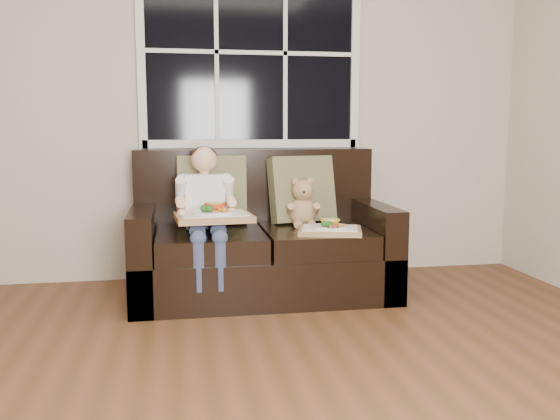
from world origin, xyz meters
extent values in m
cube|color=#C0B09F|center=(0.00, 2.50, 1.35)|extent=(4.50, 0.02, 2.70)
cube|color=black|center=(0.18, 2.48, 1.65)|extent=(1.50, 0.02, 1.25)
cube|color=silver|center=(0.18, 2.47, 0.99)|extent=(1.58, 0.04, 0.06)
cube|color=silver|center=(-0.60, 2.47, 1.65)|extent=(0.06, 0.04, 1.37)
cube|color=silver|center=(0.96, 2.47, 1.65)|extent=(0.06, 0.04, 1.37)
cube|color=silver|center=(0.18, 2.47, 1.65)|extent=(1.50, 0.03, 0.03)
cube|color=black|center=(0.18, 1.95, 0.15)|extent=(1.70, 0.90, 0.30)
cube|color=black|center=(-0.60, 1.95, 0.30)|extent=(0.15, 0.90, 0.60)
cube|color=black|center=(0.95, 1.95, 0.30)|extent=(0.15, 0.90, 0.60)
cube|color=black|center=(0.18, 2.33, 0.63)|extent=(1.70, 0.18, 0.66)
cube|color=black|center=(-0.17, 1.87, 0.38)|extent=(0.68, 0.72, 0.15)
cube|color=black|center=(0.53, 1.87, 0.38)|extent=(0.68, 0.72, 0.15)
cube|color=brown|center=(-0.13, 2.17, 0.68)|extent=(0.48, 0.24, 0.48)
cube|color=brown|center=(0.50, 2.17, 0.68)|extent=(0.50, 0.31, 0.47)
cube|color=white|center=(-0.19, 2.00, 0.64)|extent=(0.25, 0.16, 0.35)
sphere|color=#E2AD8A|center=(-0.19, 1.99, 0.91)|extent=(0.17, 0.17, 0.17)
ellipsoid|color=#361F11|center=(-0.19, 2.00, 0.93)|extent=(0.17, 0.17, 0.12)
cylinder|color=#333C59|center=(-0.26, 1.80, 0.49)|extent=(0.10, 0.31, 0.10)
cylinder|color=#333C59|center=(-0.13, 1.80, 0.49)|extent=(0.10, 0.31, 0.10)
cylinder|color=#333C59|center=(-0.26, 1.54, 0.30)|extent=(0.09, 0.09, 0.29)
cylinder|color=#333C59|center=(-0.13, 1.54, 0.30)|extent=(0.09, 0.09, 0.29)
cylinder|color=#E2AD8A|center=(-0.34, 1.88, 0.67)|extent=(0.07, 0.31, 0.25)
cylinder|color=#E2AD8A|center=(-0.04, 1.88, 0.67)|extent=(0.07, 0.31, 0.25)
ellipsoid|color=tan|center=(0.47, 2.05, 0.54)|extent=(0.21, 0.18, 0.20)
sphere|color=tan|center=(0.47, 2.03, 0.69)|extent=(0.16, 0.16, 0.14)
sphere|color=tan|center=(0.42, 2.04, 0.75)|extent=(0.05, 0.05, 0.05)
sphere|color=tan|center=(0.52, 2.04, 0.75)|extent=(0.05, 0.05, 0.05)
sphere|color=tan|center=(0.47, 1.98, 0.68)|extent=(0.06, 0.06, 0.06)
sphere|color=black|center=(0.47, 1.96, 0.68)|extent=(0.02, 0.02, 0.02)
cylinder|color=tan|center=(0.43, 1.94, 0.48)|extent=(0.06, 0.11, 0.06)
cylinder|color=tan|center=(0.52, 1.94, 0.48)|extent=(0.06, 0.11, 0.06)
cube|color=#AA784D|center=(-0.15, 1.74, 0.56)|extent=(0.49, 0.39, 0.04)
cube|color=beige|center=(-0.15, 1.74, 0.59)|extent=(0.43, 0.33, 0.01)
cylinder|color=silver|center=(-0.15, 1.73, 0.60)|extent=(0.27, 0.27, 0.02)
imported|color=#EE3D14|center=(-0.14, 1.78, 0.63)|extent=(0.14, 0.14, 0.04)
cylinder|color=#DFD279|center=(-0.14, 1.78, 0.63)|extent=(0.10, 0.10, 0.02)
ellipsoid|color=#286620|center=(-0.21, 1.68, 0.63)|extent=(0.05, 0.05, 0.04)
ellipsoid|color=#286620|center=(-0.18, 1.67, 0.63)|extent=(0.05, 0.05, 0.04)
cylinder|color=orange|center=(-0.10, 1.68, 0.62)|extent=(0.05, 0.07, 0.02)
cube|color=#AA784D|center=(0.58, 1.69, 0.47)|extent=(0.46, 0.39, 0.03)
cube|color=beige|center=(0.58, 1.69, 0.49)|extent=(0.40, 0.33, 0.01)
cylinder|color=silver|center=(0.58, 1.68, 0.50)|extent=(0.22, 0.22, 0.01)
imported|color=yellow|center=(0.59, 1.72, 0.52)|extent=(0.16, 0.16, 0.03)
cylinder|color=#DFD279|center=(0.59, 1.72, 0.52)|extent=(0.08, 0.08, 0.02)
ellipsoid|color=#286620|center=(0.53, 1.64, 0.52)|extent=(0.04, 0.04, 0.04)
ellipsoid|color=#286620|center=(0.55, 1.63, 0.52)|extent=(0.04, 0.04, 0.04)
cylinder|color=orange|center=(0.62, 1.63, 0.51)|extent=(0.04, 0.06, 0.01)
cylinder|color=brown|center=(0.58, 1.62, 0.51)|extent=(0.03, 0.08, 0.02)
camera|label=1|loc=(-0.37, -1.89, 1.12)|focal=38.00mm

